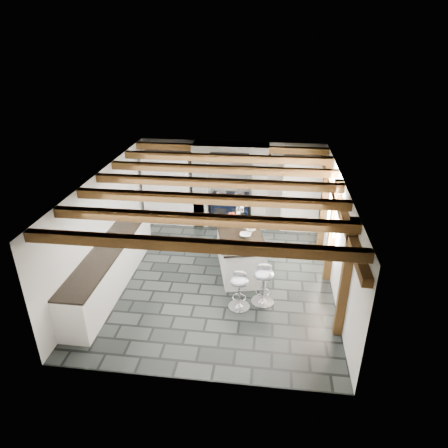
# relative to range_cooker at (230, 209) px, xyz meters

# --- Properties ---
(ground) EXTENTS (6.00, 6.00, 0.00)m
(ground) POSITION_rel_range_cooker_xyz_m (0.00, -2.68, -0.47)
(ground) COLOR black
(ground) RESTS_ON ground
(room_shell) EXTENTS (6.00, 6.03, 6.00)m
(room_shell) POSITION_rel_range_cooker_xyz_m (-0.61, -1.26, 0.60)
(room_shell) COLOR white
(room_shell) RESTS_ON ground
(range_cooker) EXTENTS (1.00, 0.63, 0.99)m
(range_cooker) POSITION_rel_range_cooker_xyz_m (0.00, 0.00, 0.00)
(range_cooker) COLOR black
(range_cooker) RESTS_ON ground
(kitchen_island) EXTENTS (1.34, 1.99, 1.20)m
(kitchen_island) POSITION_rel_range_cooker_xyz_m (0.48, -2.34, -0.01)
(kitchen_island) COLOR white
(kitchen_island) RESTS_ON ground
(bar_stool_near) EXTENTS (0.46, 0.46, 0.85)m
(bar_stool_near) POSITION_rel_range_cooker_xyz_m (1.04, -3.53, 0.06)
(bar_stool_near) COLOR silver
(bar_stool_near) RESTS_ON ground
(bar_stool_far) EXTENTS (0.43, 0.43, 0.79)m
(bar_stool_far) POSITION_rel_range_cooker_xyz_m (0.58, -3.75, 0.03)
(bar_stool_far) COLOR silver
(bar_stool_far) RESTS_ON ground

